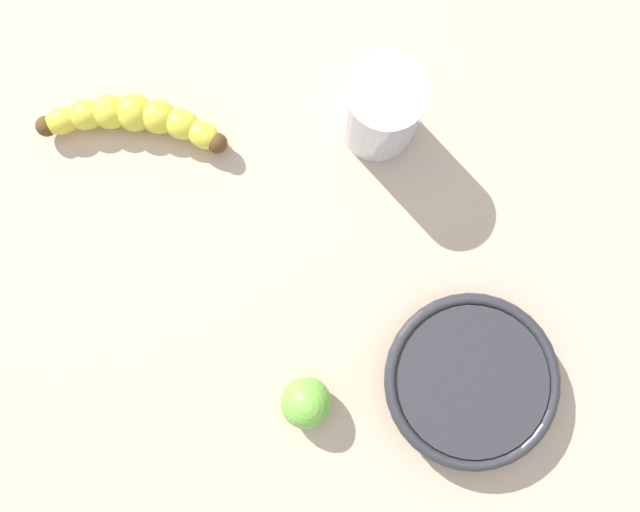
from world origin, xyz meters
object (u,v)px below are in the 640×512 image
object	(u,v)px
banana	(134,119)
smoothie_glass	(382,111)
lime_fruit	(306,403)
ceramic_bowl	(470,380)

from	to	relation	value
banana	smoothie_glass	world-z (taller)	smoothie_glass
banana	lime_fruit	xyz separation A→B (cm)	(-10.55, 31.62, 0.57)
smoothie_glass	lime_fruit	size ratio (longest dim) A/B	2.29
smoothie_glass	ceramic_bowl	bearing A→B (deg)	95.04
smoothie_glass	lime_fruit	distance (cm)	29.14
banana	lime_fruit	size ratio (longest dim) A/B	3.73
banana	ceramic_bowl	size ratio (longest dim) A/B	1.10
banana	smoothie_glass	xyz separation A→B (cm)	(-24.16, 6.03, 3.59)
ceramic_bowl	lime_fruit	distance (cm)	16.09
smoothie_glass	lime_fruit	world-z (taller)	smoothie_glass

